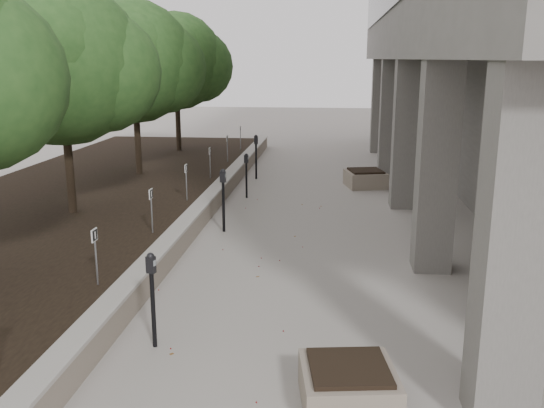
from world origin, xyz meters
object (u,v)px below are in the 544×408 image
at_px(crabapple_tree_5, 177,82).
at_px(planter_back, 365,178).
at_px(parking_meter_3, 223,201).
at_px(crabapple_tree_3, 64,98).
at_px(crabapple_tree_4, 135,88).
at_px(parking_meter_4, 246,176).
at_px(parking_meter_2, 153,300).
at_px(parking_meter_5, 256,157).
at_px(planter_front, 348,385).

distance_m(crabapple_tree_5, planter_back, 9.00).
bearing_deg(planter_back, parking_meter_3, -123.29).
height_order(crabapple_tree_3, planter_back, crabapple_tree_3).
height_order(crabapple_tree_4, parking_meter_4, crabapple_tree_4).
xyz_separation_m(parking_meter_2, planter_back, (3.52, 11.31, -0.43)).
distance_m(crabapple_tree_5, parking_meter_2, 16.37).
bearing_deg(crabapple_tree_5, parking_meter_3, -69.58).
xyz_separation_m(crabapple_tree_5, planter_back, (7.30, -4.44, -2.84)).
distance_m(crabapple_tree_3, parking_meter_4, 5.73).
distance_m(crabapple_tree_3, parking_meter_5, 7.76).
height_order(crabapple_tree_3, planter_front, crabapple_tree_3).
relative_size(parking_meter_3, parking_meter_4, 1.14).
bearing_deg(parking_meter_5, planter_front, -88.17).
xyz_separation_m(crabapple_tree_4, crabapple_tree_5, (0.00, 5.00, 0.00)).
bearing_deg(planter_front, parking_meter_3, 111.85).
relative_size(crabapple_tree_3, parking_meter_4, 4.09).
relative_size(parking_meter_3, parking_meter_5, 1.00).
bearing_deg(crabapple_tree_3, parking_meter_4, 44.04).
height_order(crabapple_tree_4, planter_back, crabapple_tree_4).
bearing_deg(parking_meter_5, crabapple_tree_3, -129.69).
bearing_deg(planter_front, planter_back, 86.35).
relative_size(crabapple_tree_3, parking_meter_2, 3.84).
height_order(parking_meter_2, parking_meter_5, parking_meter_5).
height_order(parking_meter_3, parking_meter_5, parking_meter_5).
xyz_separation_m(crabapple_tree_3, crabapple_tree_5, (0.00, 10.00, 0.00)).
distance_m(parking_meter_5, planter_back, 3.80).
xyz_separation_m(crabapple_tree_5, parking_meter_4, (3.72, -6.40, -2.45)).
bearing_deg(parking_meter_2, crabapple_tree_4, 125.07).
xyz_separation_m(parking_meter_4, planter_front, (2.78, -10.52, -0.41)).
bearing_deg(parking_meter_2, planter_back, 88.40).
bearing_deg(planter_back, crabapple_tree_4, -175.59).
height_order(crabapple_tree_4, crabapple_tree_5, same).
distance_m(parking_meter_3, parking_meter_4, 3.52).
bearing_deg(parking_meter_5, crabapple_tree_4, -168.61).
distance_m(parking_meter_3, planter_front, 7.56).
bearing_deg(parking_meter_2, crabapple_tree_5, 119.19).
xyz_separation_m(crabapple_tree_4, parking_meter_3, (3.69, -4.92, -2.36)).
relative_size(parking_meter_4, planter_front, 1.21).
relative_size(parking_meter_2, parking_meter_4, 1.07).
distance_m(crabapple_tree_3, parking_meter_2, 7.28).
bearing_deg(crabapple_tree_5, crabapple_tree_3, -90.00).
distance_m(crabapple_tree_5, planter_front, 18.35).
bearing_deg(parking_meter_4, parking_meter_3, -79.51).
xyz_separation_m(crabapple_tree_4, parking_meter_2, (3.78, -10.74, -2.41)).
xyz_separation_m(parking_meter_2, parking_meter_3, (-0.08, 5.82, 0.05)).
relative_size(crabapple_tree_3, crabapple_tree_4, 1.00).
bearing_deg(parking_meter_3, parking_meter_4, 95.80).
distance_m(crabapple_tree_4, crabapple_tree_5, 5.00).
relative_size(crabapple_tree_4, parking_meter_2, 3.84).
distance_m(parking_meter_2, parking_meter_4, 9.34).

